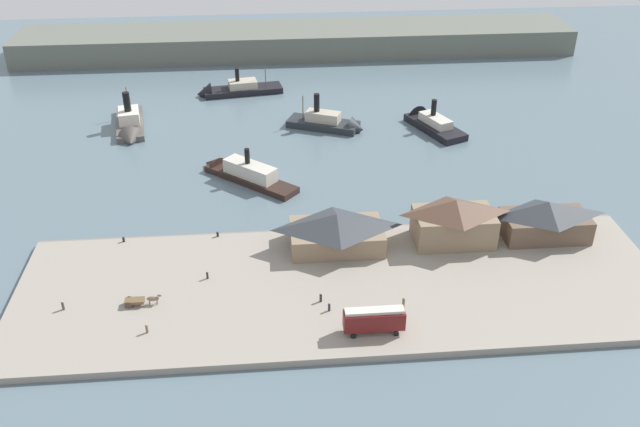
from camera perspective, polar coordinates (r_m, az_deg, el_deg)
ground_plane at (r=137.39m, az=0.87°, el=-0.80°), size 320.00×320.00×0.00m
quay_promenade at (r=118.90m, az=1.94°, el=-6.05°), size 110.00×36.00×1.20m
seawall_edge at (r=134.08m, az=1.02°, el=-1.42°), size 110.00×0.80×1.00m
ferry_shed_east_terminal at (r=126.43m, az=1.36°, el=-1.37°), size 17.14×10.63×6.77m
ferry_shed_central_terminal at (r=129.88m, az=10.91°, el=-0.55°), size 14.75×8.99×8.62m
ferry_shed_customs_shed at (r=135.82m, az=18.00°, el=-0.42°), size 16.02×8.55×7.38m
street_tram at (r=107.51m, az=4.44°, el=-8.59°), size 9.39×2.59×4.39m
horse_cart at (r=117.19m, az=-14.45°, el=-6.87°), size 5.97×1.69×1.87m
pedestrian_near_west_shed at (r=121.02m, az=-9.19°, el=-5.00°), size 0.37×0.37×1.50m
pedestrian_walking_west at (r=112.45m, az=0.76°, el=-7.65°), size 0.39×0.39×1.57m
pedestrian_by_tram at (r=119.95m, az=-20.27°, el=-7.08°), size 0.42×0.42×1.68m
pedestrian_standing_center at (r=111.45m, az=-13.97°, el=-9.13°), size 0.41×0.41×1.64m
pedestrian_near_cart at (r=114.07m, az=6.84°, el=-7.21°), size 0.44×0.44×1.78m
pedestrian_near_east_shed at (r=114.31m, az=0.06°, el=-6.89°), size 0.41×0.41×1.67m
mooring_post_west at (r=134.30m, az=-15.76°, el=-2.06°), size 0.44×0.44×0.90m
mooring_post_center_west at (r=132.19m, az=-8.37°, el=-1.70°), size 0.44×0.44×0.90m
ferry_departing_north at (r=178.01m, az=0.98°, el=7.37°), size 20.42×13.34×10.83m
ferry_approaching_west at (r=182.96m, az=-15.28°, el=6.94°), size 9.76×23.41×11.62m
ferry_moored_west at (r=202.42m, az=-7.25°, el=9.98°), size 24.70×9.77×10.30m
ferry_mid_harbor at (r=154.02m, az=-6.39°, el=3.35°), size 22.15×20.44×9.37m
ferry_moored_east at (r=181.41m, az=8.90°, el=7.40°), size 13.66×21.00×9.90m
far_headland at (r=236.85m, az=-1.89°, el=13.96°), size 180.00×24.00×8.00m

